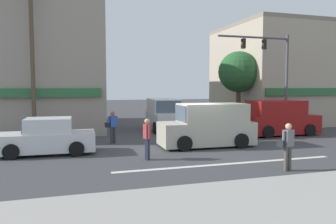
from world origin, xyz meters
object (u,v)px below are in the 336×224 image
object	(u,v)px
traffic_light_mast	(273,67)
pedestrian_far_side	(112,125)
van_crossing_center	(279,119)
pedestrian_foreground_with_bag	(288,144)
van_approaching_near	(164,115)
van_parked_curbside	(208,126)
street_tree	(239,72)
sedan_crossing_leftbound	(47,138)
pedestrian_mid_crossing	(147,136)
utility_pole_near_left	(32,60)

from	to	relation	value
traffic_light_mast	pedestrian_far_side	bearing A→B (deg)	-175.16
van_crossing_center	pedestrian_far_side	distance (m)	10.08
van_crossing_center	pedestrian_foreground_with_bag	distance (m)	8.96
van_approaching_near	van_parked_curbside	bearing A→B (deg)	-87.24
street_tree	sedan_crossing_leftbound	size ratio (longest dim) A/B	1.32
van_parked_curbside	street_tree	bearing A→B (deg)	50.79
van_crossing_center	pedestrian_far_side	size ratio (longest dim) A/B	2.76
van_crossing_center	pedestrian_mid_crossing	distance (m)	10.21
utility_pole_near_left	traffic_light_mast	bearing A→B (deg)	-5.04
van_crossing_center	pedestrian_foreground_with_bag	world-z (taller)	van_crossing_center
street_tree	van_crossing_center	xyz separation A→B (m)	(0.49, -4.09, -2.98)
van_approaching_near	pedestrian_foreground_with_bag	size ratio (longest dim) A/B	2.82
van_parked_curbside	sedan_crossing_leftbound	size ratio (longest dim) A/B	1.12
pedestrian_far_side	pedestrian_mid_crossing	bearing A→B (deg)	-79.00
street_tree	van_parked_curbside	world-z (taller)	street_tree
traffic_light_mast	utility_pole_near_left	bearing A→B (deg)	174.96
traffic_light_mast	sedan_crossing_leftbound	size ratio (longest dim) A/B	1.49
pedestrian_mid_crossing	pedestrian_far_side	bearing A→B (deg)	101.00
traffic_light_mast	pedestrian_mid_crossing	xyz separation A→B (m)	(-9.36, -5.15, -3.23)
street_tree	van_approaching_near	world-z (taller)	street_tree
van_parked_curbside	van_crossing_center	distance (m)	6.11
traffic_light_mast	van_approaching_near	xyz separation A→B (m)	(-6.11, 3.54, -3.17)
street_tree	pedestrian_mid_crossing	xyz separation A→B (m)	(-8.76, -8.42, -3.04)
traffic_light_mast	sedan_crossing_leftbound	distance (m)	14.00
van_crossing_center	pedestrian_foreground_with_bag	size ratio (longest dim) A/B	2.76
utility_pole_near_left	traffic_light_mast	distance (m)	14.20
sedan_crossing_leftbound	van_crossing_center	distance (m)	13.31
traffic_light_mast	van_parked_curbside	distance (m)	7.29
traffic_light_mast	sedan_crossing_leftbound	xyz separation A→B (m)	(-13.28, -2.74, -3.46)
sedan_crossing_leftbound	pedestrian_far_side	world-z (taller)	pedestrian_far_side
sedan_crossing_leftbound	pedestrian_far_side	xyz separation A→B (m)	(3.09, 1.88, 0.24)
street_tree	utility_pole_near_left	world-z (taller)	utility_pole_near_left
van_approaching_near	pedestrian_far_side	world-z (taller)	van_approaching_near
van_crossing_center	pedestrian_mid_crossing	world-z (taller)	van_crossing_center
street_tree	sedan_crossing_leftbound	xyz separation A→B (m)	(-12.68, -6.02, -3.27)
street_tree	pedestrian_far_side	distance (m)	10.87
street_tree	pedestrian_foreground_with_bag	bearing A→B (deg)	-111.26
utility_pole_near_left	pedestrian_mid_crossing	world-z (taller)	utility_pole_near_left
sedan_crossing_leftbound	van_crossing_center	world-z (taller)	van_crossing_center
van_parked_curbside	pedestrian_foreground_with_bag	bearing A→B (deg)	-82.35
van_crossing_center	pedestrian_far_side	bearing A→B (deg)	-179.77
street_tree	traffic_light_mast	distance (m)	3.33
pedestrian_mid_crossing	pedestrian_far_side	xyz separation A→B (m)	(-0.83, 4.28, 0.00)
sedan_crossing_leftbound	van_crossing_center	bearing A→B (deg)	8.30
van_parked_curbside	pedestrian_foreground_with_bag	xyz separation A→B (m)	(0.70, -5.18, -0.05)
van_parked_curbside	pedestrian_mid_crossing	bearing A→B (deg)	-149.97
pedestrian_mid_crossing	utility_pole_near_left	bearing A→B (deg)	126.80
utility_pole_near_left	van_approaching_near	distance (m)	9.00
street_tree	van_crossing_center	world-z (taller)	street_tree
van_crossing_center	street_tree	bearing A→B (deg)	96.89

